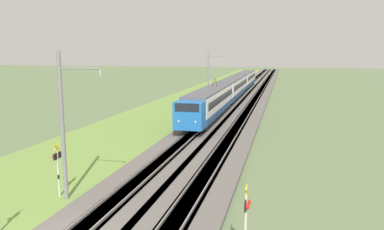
{
  "coord_description": "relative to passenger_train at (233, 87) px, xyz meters",
  "views": [
    {
      "loc": [
        -13.53,
        -8.72,
        8.28
      ],
      "look_at": [
        21.72,
        0.0,
        2.19
      ],
      "focal_mm": 35.0,
      "sensor_mm": 36.0,
      "label": 1
    }
  ],
  "objects": [
    {
      "name": "catenary_mast_near",
      "position": [
        -47.42,
        2.89,
        1.98
      ],
      "size": [
        0.22,
        2.56,
        8.34
      ],
      "color": "slate",
      "rests_on": "ground"
    },
    {
      "name": "track_main",
      "position": [
        -1.61,
        0.0,
        -2.17
      ],
      "size": [
        240.0,
        1.57,
        0.45
      ],
      "color": "#4C4238",
      "rests_on": "ground"
    },
    {
      "name": "ballast_main",
      "position": [
        -1.61,
        0.0,
        -2.18
      ],
      "size": [
        240.0,
        4.4,
        0.3
      ],
      "color": "#605B56",
      "rests_on": "ground"
    },
    {
      "name": "track_adjacent",
      "position": [
        -1.61,
        -3.91,
        -2.17
      ],
      "size": [
        240.0,
        1.57,
        0.45
      ],
      "color": "#4C4238",
      "rests_on": "ground"
    },
    {
      "name": "crossing_signal_aux",
      "position": [
        -47.16,
        3.58,
        -0.36
      ],
      "size": [
        0.7,
        0.23,
        3.24
      ],
      "rotation": [
        0.0,
        0.0,
        1.57
      ],
      "color": "beige",
      "rests_on": "ground"
    },
    {
      "name": "passenger_train",
      "position": [
        0.0,
        0.0,
        0.0
      ],
      "size": [
        63.31,
        2.95,
        4.99
      ],
      "rotation": [
        0.0,
        0.0,
        3.14
      ],
      "color": "blue",
      "rests_on": "ground"
    },
    {
      "name": "catenary_mast_mid",
      "position": [
        -7.23,
        2.89,
        2.11
      ],
      "size": [
        0.22,
        2.56,
        8.6
      ],
      "color": "slate",
      "rests_on": "ground"
    },
    {
      "name": "crossing_signal_far",
      "position": [
        -51.71,
        -7.51,
        -0.29
      ],
      "size": [
        0.7,
        0.23,
        3.35
      ],
      "rotation": [
        0.0,
        0.0,
        -1.57
      ],
      "color": "beige",
      "rests_on": "ground"
    },
    {
      "name": "ballast_adjacent",
      "position": [
        -1.61,
        -3.91,
        -2.18
      ],
      "size": [
        240.0,
        4.4,
        0.3
      ],
      "color": "#605B56",
      "rests_on": "ground"
    },
    {
      "name": "grass_verge",
      "position": [
        -1.61,
        6.78,
        -2.27
      ],
      "size": [
        240.0,
        11.87,
        0.12
      ],
      "color": "olive",
      "rests_on": "ground"
    }
  ]
}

